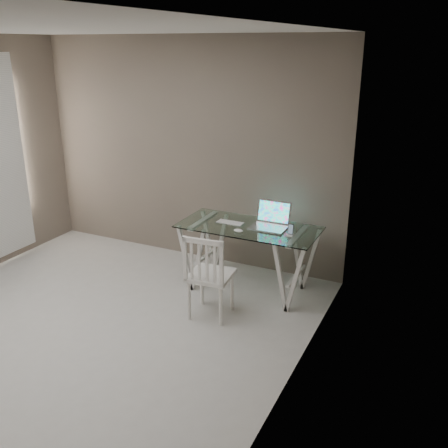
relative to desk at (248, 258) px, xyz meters
name	(u,v)px	position (x,y,z in m)	size (l,w,h in m)	color
room	(46,157)	(-1.13, -1.63, 1.33)	(4.50, 4.52, 2.71)	#B4B2AD
desk	(248,258)	(0.00, 0.00, 0.00)	(1.50, 0.70, 0.75)	silver
chair	(208,273)	(-0.11, -0.75, 0.11)	(0.45, 0.45, 0.90)	white
laptop	(271,221)	(0.21, 0.10, 0.43)	(0.38, 0.32, 0.26)	#B7B8BC
keyboard	(230,223)	(-0.23, 0.02, 0.37)	(0.31, 0.13, 0.01)	silver
mouse	(238,231)	(-0.03, -0.20, 0.38)	(0.10, 0.06, 0.03)	white
phone_dock	(290,232)	(0.49, -0.06, 0.40)	(0.07, 0.07, 0.12)	white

